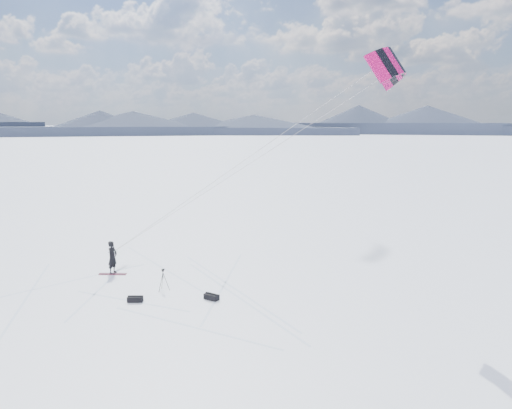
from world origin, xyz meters
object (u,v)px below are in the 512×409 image
at_px(gear_bag_b, 212,297).
at_px(tripod, 163,277).
at_px(gear_bag_a, 135,299).
at_px(snowkiter, 113,273).
at_px(snowboard, 113,274).

bearing_deg(gear_bag_b, tripod, -174.08).
bearing_deg(gear_bag_a, snowkiter, 117.57).
distance_m(snowboard, gear_bag_b, 7.42).
xyz_separation_m(snowboard, gear_bag_a, (3.75, -3.42, 0.12)).
xyz_separation_m(tripod, gear_bag_a, (-0.45, -1.98, -0.61)).
bearing_deg(gear_bag_b, snowboard, 179.49).
distance_m(snowkiter, gear_bag_b, 7.57).
relative_size(tripod, gear_bag_a, 1.44).
bearing_deg(gear_bag_a, tripod, 57.90).
xyz_separation_m(snowkiter, gear_bag_b, (7.28, -2.07, 0.15)).
distance_m(snowkiter, snowboard, 0.22).
bearing_deg(snowboard, gear_bag_b, -32.27).
bearing_deg(snowboard, snowkiter, 97.82).
distance_m(tripod, gear_bag_b, 3.07).
height_order(snowboard, gear_bag_b, gear_bag_b).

